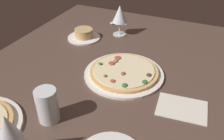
{
  "coord_description": "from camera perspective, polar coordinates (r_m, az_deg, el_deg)",
  "views": [
    {
      "loc": [
        -75.02,
        -38.91,
        63.61
      ],
      "look_at": [
        2.84,
        -4.23,
        7.0
      ],
      "focal_mm": 39.86,
      "sensor_mm": 36.0,
      "label": 1
    }
  ],
  "objects": [
    {
      "name": "wine_glass_far",
      "position": [
        0.69,
        -22.67,
        -12.8
      ],
      "size": [
        7.2,
        7.2,
        17.68
      ],
      "color": "silver",
      "rests_on": "dining_table"
    },
    {
      "name": "water_glass",
      "position": [
        0.84,
        -14.56,
        -8.23
      ],
      "size": [
        7.11,
        7.11,
        11.85
      ],
      "color": "silver",
      "rests_on": "dining_table"
    },
    {
      "name": "wine_glass_near",
      "position": [
        1.34,
        1.79,
        12.51
      ],
      "size": [
        7.84,
        7.84,
        16.55
      ],
      "color": "silver",
      "rests_on": "dining_table"
    },
    {
      "name": "dining_table",
      "position": [
        1.05,
        -2.75,
        -2.55
      ],
      "size": [
        150.0,
        110.0,
        4.0
      ],
      "primitive_type": "cube",
      "color": "brown",
      "rests_on": "ground"
    },
    {
      "name": "ramekin_on_saucer",
      "position": [
        1.35,
        -6.48,
        8.05
      ],
      "size": [
        17.31,
        17.31,
        5.31
      ],
      "color": "white",
      "rests_on": "dining_table"
    },
    {
      "name": "spoon",
      "position": [
        1.52,
        0.55,
        10.72
      ],
      "size": [
        4.43,
        10.4,
        1.0
      ],
      "color": "silver",
      "rests_on": "dining_table"
    },
    {
      "name": "pizza_main",
      "position": [
        1.04,
        2.75,
        -0.56
      ],
      "size": [
        33.33,
        33.33,
        3.35
      ],
      "color": "white",
      "rests_on": "dining_table"
    },
    {
      "name": "paper_menu",
      "position": [
        0.92,
        15.72,
        -8.41
      ],
      "size": [
        14.27,
        18.35,
        0.3
      ],
      "primitive_type": "cube",
      "rotation": [
        0.0,
        0.0,
        0.1
      ],
      "color": "silver",
      "rests_on": "dining_table"
    }
  ]
}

